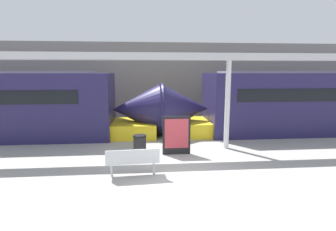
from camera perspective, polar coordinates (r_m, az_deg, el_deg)
ground_plane at (r=8.16m, az=2.64°, el=-13.40°), size 60.00×60.00×0.00m
station_wall at (r=17.09m, az=-1.65°, el=7.28°), size 56.00×0.20×5.00m
train_left at (r=15.83m, az=28.79°, el=2.34°), size 16.01×2.93×3.20m
bench_near at (r=8.13m, az=-7.68°, el=-9.53°), size 1.64×0.55×0.89m
trash_bin at (r=10.01m, az=-6.16°, el=-6.53°), size 0.50×0.50×0.82m
poster_board at (r=10.11m, az=1.86°, el=-4.29°), size 1.08×0.07×1.50m
support_column_near at (r=11.00m, az=12.81°, el=2.15°), size 0.21×0.21×3.61m
canopy_beam at (r=10.93m, az=13.19°, el=12.32°), size 28.00×0.60×0.28m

